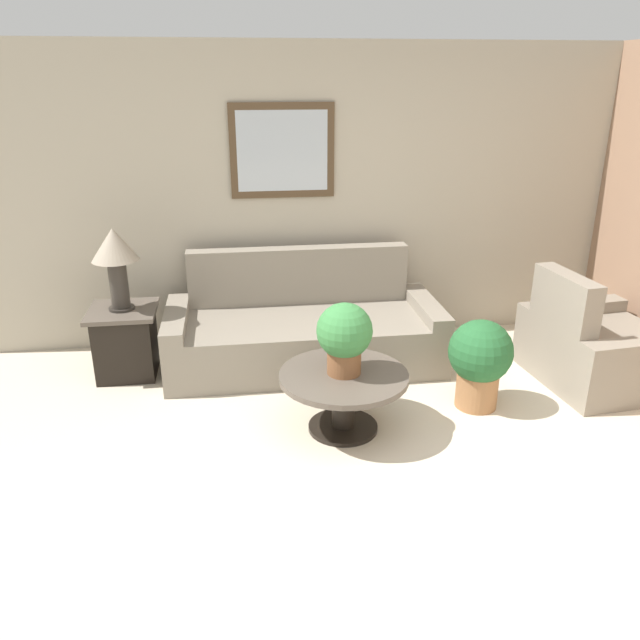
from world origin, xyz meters
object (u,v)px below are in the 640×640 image
coffee_table (344,389)px  table_lamp (115,253)px  couch_main (303,331)px  potted_plant_on_table (344,335)px  armchair (596,348)px  potted_plant_floor (480,359)px  side_table (126,341)px

coffee_table → table_lamp: (-1.61, 1.11, 0.72)m
couch_main → potted_plant_on_table: 1.22m
coffee_table → couch_main: bearing=97.2°
armchair → potted_plant_floor: size_ratio=1.65×
potted_plant_on_table → armchair: bearing=12.0°
armchair → potted_plant_on_table: (-2.14, -0.46, 0.43)m
side_table → table_lamp: table_lamp is taller
potted_plant_on_table → potted_plant_floor: bearing=9.6°
couch_main → armchair: 2.39m
couch_main → table_lamp: bearing=-178.8°
armchair → potted_plant_floor: 1.14m
couch_main → potted_plant_floor: (1.19, -0.96, 0.10)m
potted_plant_on_table → potted_plant_floor: (1.04, 0.18, -0.33)m
side_table → table_lamp: size_ratio=0.87×
armchair → table_lamp: bearing=74.5°
table_lamp → potted_plant_on_table: (1.62, -1.10, -0.32)m
coffee_table → potted_plant_on_table: size_ratio=1.77×
couch_main → table_lamp: (-1.47, -0.03, 0.75)m
side_table → table_lamp: (0.00, 0.00, 0.74)m
table_lamp → potted_plant_floor: bearing=-19.2°
couch_main → potted_plant_on_table: potted_plant_on_table is taller
armchair → coffee_table: bearing=96.5°
armchair → side_table: size_ratio=1.96×
potted_plant_on_table → potted_plant_floor: 1.11m
armchair → table_lamp: 3.89m
armchair → coffee_table: size_ratio=1.27×
side_table → potted_plant_on_table: bearing=-34.3°
potted_plant_floor → potted_plant_on_table: bearing=-170.4°
couch_main → armchair: size_ratio=2.04×
armchair → potted_plant_on_table: size_ratio=2.25×
potted_plant_on_table → side_table: bearing=145.7°
side_table → potted_plant_floor: size_ratio=0.84×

